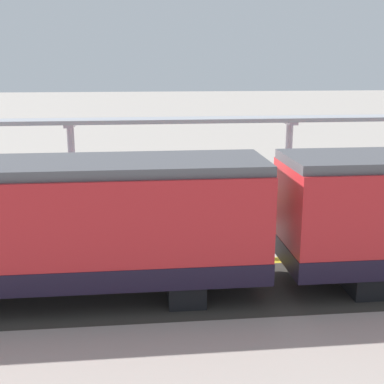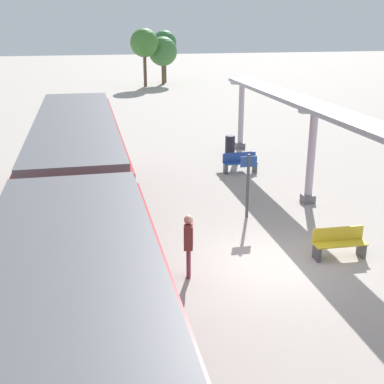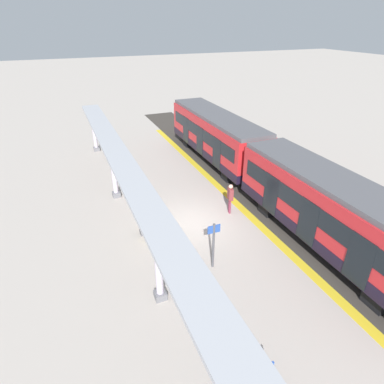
{
  "view_description": "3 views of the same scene",
  "coord_description": "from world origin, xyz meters",
  "px_view_note": "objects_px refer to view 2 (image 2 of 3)",
  "views": [
    {
      "loc": [
        -17.17,
        1.71,
        5.74
      ],
      "look_at": [
        -0.16,
        -0.09,
        1.38
      ],
      "focal_mm": 47.74,
      "sensor_mm": 36.0,
      "label": 1
    },
    {
      "loc": [
        -4.72,
        -11.53,
        6.36
      ],
      "look_at": [
        -1.66,
        2.74,
        1.29
      ],
      "focal_mm": 46.47,
      "sensor_mm": 36.0,
      "label": 2
    },
    {
      "loc": [
        5.41,
        13.27,
        9.48
      ],
      "look_at": [
        0.01,
        0.17,
        1.96
      ],
      "focal_mm": 30.54,
      "sensor_mm": 36.0,
      "label": 3
    }
  ],
  "objects_px": {
    "train_far_carriage": "(79,169)",
    "passenger_waiting_near_edge": "(189,239)",
    "canopy_pillar_fourth": "(241,115)",
    "platform_info_sign": "(248,180)",
    "canopy_pillar_third": "(311,157)",
    "trash_bin": "(230,145)",
    "bench_near_end": "(240,162)",
    "bench_mid_platform": "(339,242)"
  },
  "relations": [
    {
      "from": "train_far_carriage",
      "to": "canopy_pillar_third",
      "type": "height_order",
      "value": "train_far_carriage"
    },
    {
      "from": "bench_mid_platform",
      "to": "platform_info_sign",
      "type": "height_order",
      "value": "platform_info_sign"
    },
    {
      "from": "bench_mid_platform",
      "to": "canopy_pillar_fourth",
      "type": "bearing_deg",
      "value": 85.23
    },
    {
      "from": "canopy_pillar_third",
      "to": "canopy_pillar_fourth",
      "type": "xyz_separation_m",
      "value": [
        0.0,
        8.31,
        0.0
      ]
    },
    {
      "from": "train_far_carriage",
      "to": "bench_mid_platform",
      "type": "xyz_separation_m",
      "value": [
        7.06,
        -4.17,
        -1.38
      ]
    },
    {
      "from": "trash_bin",
      "to": "platform_info_sign",
      "type": "distance_m",
      "value": 8.41
    },
    {
      "from": "canopy_pillar_fourth",
      "to": "platform_info_sign",
      "type": "relative_size",
      "value": 1.56
    },
    {
      "from": "bench_near_end",
      "to": "bench_mid_platform",
      "type": "height_order",
      "value": "same"
    },
    {
      "from": "canopy_pillar_fourth",
      "to": "bench_near_end",
      "type": "distance_m",
      "value": 4.48
    },
    {
      "from": "canopy_pillar_third",
      "to": "trash_bin",
      "type": "distance_m",
      "value": 7.46
    },
    {
      "from": "canopy_pillar_third",
      "to": "trash_bin",
      "type": "bearing_deg",
      "value": 96.63
    },
    {
      "from": "canopy_pillar_fourth",
      "to": "platform_info_sign",
      "type": "bearing_deg",
      "value": -106.0
    },
    {
      "from": "canopy_pillar_third",
      "to": "canopy_pillar_fourth",
      "type": "bearing_deg",
      "value": 90.0
    },
    {
      "from": "canopy_pillar_third",
      "to": "bench_near_end",
      "type": "xyz_separation_m",
      "value": [
        -1.3,
        4.23,
        -1.3
      ]
    },
    {
      "from": "train_far_carriage",
      "to": "trash_bin",
      "type": "height_order",
      "value": "train_far_carriage"
    },
    {
      "from": "canopy_pillar_fourth",
      "to": "passenger_waiting_near_edge",
      "type": "bearing_deg",
      "value": -112.84
    },
    {
      "from": "canopy_pillar_third",
      "to": "passenger_waiting_near_edge",
      "type": "distance_m",
      "value": 7.12
    },
    {
      "from": "canopy_pillar_third",
      "to": "trash_bin",
      "type": "relative_size",
      "value": 3.65
    },
    {
      "from": "bench_mid_platform",
      "to": "passenger_waiting_near_edge",
      "type": "xyz_separation_m",
      "value": [
        -4.37,
        -0.24,
        0.64
      ]
    },
    {
      "from": "canopy_pillar_third",
      "to": "canopy_pillar_fourth",
      "type": "relative_size",
      "value": 1.0
    },
    {
      "from": "canopy_pillar_third",
      "to": "passenger_waiting_near_edge",
      "type": "relative_size",
      "value": 1.99
    },
    {
      "from": "canopy_pillar_fourth",
      "to": "bench_mid_platform",
      "type": "height_order",
      "value": "canopy_pillar_fourth"
    },
    {
      "from": "bench_mid_platform",
      "to": "platform_info_sign",
      "type": "relative_size",
      "value": 0.69
    },
    {
      "from": "train_far_carriage",
      "to": "bench_near_end",
      "type": "xyz_separation_m",
      "value": [
        6.81,
        4.37,
        -1.38
      ]
    },
    {
      "from": "canopy_pillar_third",
      "to": "bench_mid_platform",
      "type": "distance_m",
      "value": 4.63
    },
    {
      "from": "platform_info_sign",
      "to": "bench_mid_platform",
      "type": "bearing_deg",
      "value": -65.36
    },
    {
      "from": "canopy_pillar_fourth",
      "to": "bench_mid_platform",
      "type": "relative_size",
      "value": 2.27
    },
    {
      "from": "train_far_carriage",
      "to": "bench_near_end",
      "type": "bearing_deg",
      "value": 32.7
    },
    {
      "from": "train_far_carriage",
      "to": "trash_bin",
      "type": "xyz_separation_m",
      "value": [
        7.26,
        7.45,
        -1.35
      ]
    },
    {
      "from": "train_far_carriage",
      "to": "passenger_waiting_near_edge",
      "type": "distance_m",
      "value": 5.22
    },
    {
      "from": "bench_mid_platform",
      "to": "canopy_pillar_third",
      "type": "bearing_deg",
      "value": 76.29
    },
    {
      "from": "bench_near_end",
      "to": "passenger_waiting_near_edge",
      "type": "bearing_deg",
      "value": -115.15
    },
    {
      "from": "passenger_waiting_near_edge",
      "to": "canopy_pillar_third",
      "type": "bearing_deg",
      "value": 40.06
    },
    {
      "from": "canopy_pillar_third",
      "to": "bench_mid_platform",
      "type": "xyz_separation_m",
      "value": [
        -1.05,
        -4.32,
        -1.3
      ]
    },
    {
      "from": "train_far_carriage",
      "to": "passenger_waiting_near_edge",
      "type": "bearing_deg",
      "value": -58.67
    },
    {
      "from": "canopy_pillar_third",
      "to": "trash_bin",
      "type": "xyz_separation_m",
      "value": [
        -0.85,
        7.3,
        -1.27
      ]
    },
    {
      "from": "canopy_pillar_third",
      "to": "bench_near_end",
      "type": "distance_m",
      "value": 4.61
    },
    {
      "from": "bench_near_end",
      "to": "train_far_carriage",
      "type": "bearing_deg",
      "value": -147.3
    },
    {
      "from": "train_far_carriage",
      "to": "trash_bin",
      "type": "bearing_deg",
      "value": 45.75
    },
    {
      "from": "bench_near_end",
      "to": "bench_mid_platform",
      "type": "xyz_separation_m",
      "value": [
        0.24,
        -8.54,
        0.0
      ]
    },
    {
      "from": "train_far_carriage",
      "to": "bench_mid_platform",
      "type": "relative_size",
      "value": 7.34
    },
    {
      "from": "canopy_pillar_third",
      "to": "bench_mid_platform",
      "type": "relative_size",
      "value": 2.27
    }
  ]
}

